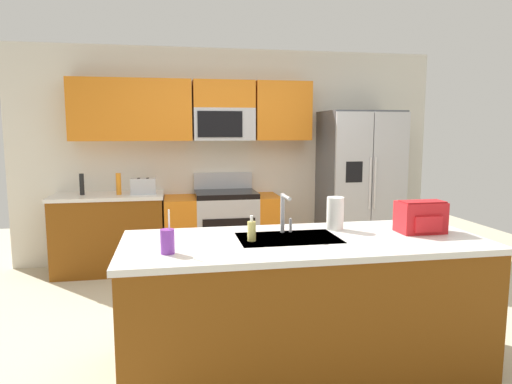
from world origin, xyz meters
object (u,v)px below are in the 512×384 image
at_px(backpack, 421,216).
at_px(sink_faucet, 284,210).
at_px(pepper_mill, 82,184).
at_px(paper_towel_roll, 335,213).
at_px(toaster, 143,186).
at_px(bottle_orange, 119,184).
at_px(refrigerator, 359,187).
at_px(drink_cup_purple, 168,241).
at_px(range_oven, 223,229).
at_px(soap_dispenser, 252,231).

bearing_deg(backpack, sink_faucet, 170.90).
distance_m(pepper_mill, paper_towel_roll, 3.11).
bearing_deg(toaster, sink_faucet, -63.90).
height_order(bottle_orange, backpack, bottle_orange).
bearing_deg(refrigerator, drink_cup_purple, -131.56).
distance_m(toaster, bottle_orange, 0.27).
bearing_deg(pepper_mill, range_oven, 0.09).
distance_m(range_oven, sink_faucet, 2.37).
xyz_separation_m(range_oven, soap_dispenser, (-0.08, -2.46, 0.53)).
height_order(range_oven, toaster, range_oven).
bearing_deg(soap_dispenser, backpack, 1.29).
distance_m(pepper_mill, soap_dispenser, 2.88).
height_order(refrigerator, sink_faucet, refrigerator).
bearing_deg(backpack, pepper_mill, 138.25).
relative_size(pepper_mill, paper_towel_roll, 1.00).
bearing_deg(range_oven, refrigerator, -2.44).
distance_m(pepper_mill, backpack, 3.66).
height_order(toaster, pepper_mill, pepper_mill).
relative_size(toaster, pepper_mill, 1.17).
height_order(sink_faucet, soap_dispenser, sink_faucet).
bearing_deg(toaster, refrigerator, -0.43).
bearing_deg(sink_faucet, toaster, 116.10).
relative_size(range_oven, soap_dispenser, 8.00).
xyz_separation_m(sink_faucet, backpack, (0.96, -0.15, -0.05)).
height_order(sink_faucet, backpack, sink_faucet).
bearing_deg(range_oven, sink_faucet, -85.36).
bearing_deg(drink_cup_purple, bottle_orange, 101.93).
height_order(range_oven, backpack, backpack).
height_order(refrigerator, bottle_orange, refrigerator).
bearing_deg(backpack, refrigerator, 77.06).
bearing_deg(sink_faucet, refrigerator, 55.76).
bearing_deg(bottle_orange, backpack, -45.71).
height_order(drink_cup_purple, backpack, drink_cup_purple).
distance_m(drink_cup_purple, paper_towel_roll, 1.29).
relative_size(range_oven, refrigerator, 0.74).
bearing_deg(sink_faucet, drink_cup_purple, -153.77).
bearing_deg(bottle_orange, range_oven, 2.59).
distance_m(refrigerator, backpack, 2.43).
relative_size(toaster, soap_dispenser, 1.65).
xyz_separation_m(bottle_orange, paper_towel_roll, (1.76, -2.18, -0.00)).
bearing_deg(drink_cup_purple, backpack, 7.86).
xyz_separation_m(refrigerator, toaster, (-2.60, 0.02, 0.07)).
xyz_separation_m(range_oven, pepper_mill, (-1.58, -0.00, 0.58)).
distance_m(range_oven, drink_cup_purple, 2.80).
relative_size(drink_cup_purple, soap_dispenser, 1.56).
height_order(range_oven, pepper_mill, pepper_mill).
xyz_separation_m(paper_towel_roll, backpack, (0.56, -0.21, -0.00)).
height_order(bottle_orange, drink_cup_purple, drink_cup_purple).
relative_size(range_oven, bottle_orange, 5.58).
distance_m(refrigerator, paper_towel_roll, 2.43).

